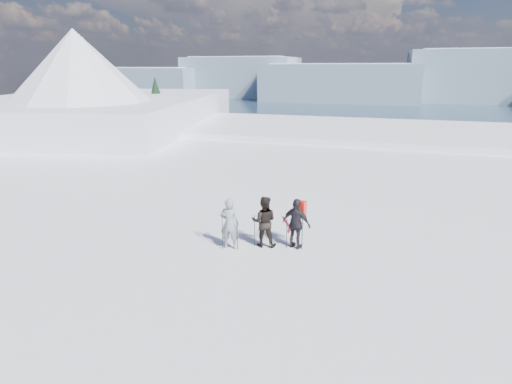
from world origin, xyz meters
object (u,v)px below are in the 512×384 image
skier_pack (296,224)px  skier_grey (230,224)px  skis_loose (289,224)px  skier_dark (264,221)px

skier_pack → skier_grey: bearing=34.3°
skier_pack → skis_loose: skier_pack is taller
skier_pack → skis_loose: (-0.68, 2.08, -0.91)m
skier_grey → skis_loose: 3.31m
skier_dark → skier_pack: skier_dark is taller
skier_grey → skier_dark: 1.23m
skier_dark → skier_grey: bearing=15.8°
skier_grey → skier_pack: 2.35m
skier_grey → skier_pack: size_ratio=1.01×
skier_grey → skier_dark: bearing=-160.3°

